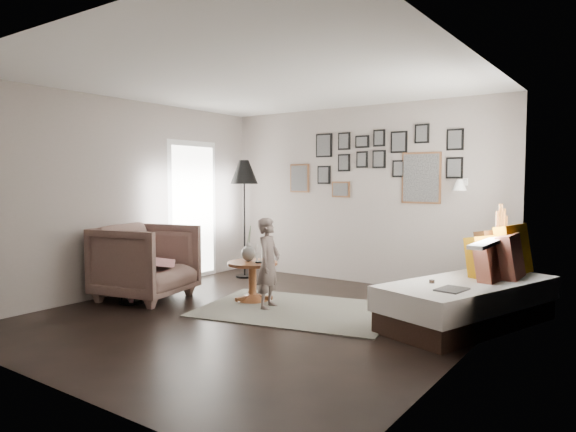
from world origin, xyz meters
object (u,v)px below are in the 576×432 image
Objects in this scene: pedestal_table at (253,283)px; demijohn_small at (454,319)px; floor_lamp at (244,176)px; magazine_basket at (131,289)px; vase at (248,250)px; daybed at (471,293)px; armchair at (146,262)px; demijohn_large at (431,310)px; child at (269,263)px.

demijohn_small is at bearing -0.22° from pedestal_table.
pedestal_table is 2.54m from demijohn_small.
magazine_basket is (-0.07, -2.11, -1.40)m from floor_lamp.
demijohn_small is (3.70, 0.94, -0.00)m from magazine_basket.
vase reaches higher than demijohn_small.
daybed reaches higher than armchair.
armchair is 0.58× the size of floor_lamp.
daybed is 4.00m from magazine_basket.
demijohn_large is 1.10× the size of demijohn_small.
armchair is at bearing -149.20° from pedestal_table.
magazine_basket is at bearing -139.65° from daybed.
floor_lamp reaches higher than demijohn_small.
floor_lamp is at bearing 88.22° from magazine_basket.
armchair is (-1.10, -0.72, -0.15)m from vase.
pedestal_table is 0.34× the size of floor_lamp.
vase is 0.42× the size of child.
pedestal_table is at bearing -14.04° from vase.
pedestal_table is 0.60× the size of armchair.
armchair reaches higher than demijohn_large.
vase is 0.53m from child.
demijohn_small is (2.54, -0.01, -0.06)m from pedestal_table.
magazine_basket is 0.74× the size of demijohn_large.
magazine_basket is at bearing 170.87° from armchair.
pedestal_table is at bearing 39.17° from magazine_basket.
demijohn_large reaches higher than demijohn_small.
vase reaches higher than demijohn_large.
demijohn_small is at bearing -0.65° from vase.
armchair is 1.66m from child.
armchair is 2.09× the size of demijohn_large.
daybed reaches higher than demijohn_large.
demijohn_large reaches higher than magazine_basket.
vase is at bearing -68.57° from armchair.
floor_lamp is (-1.02, 1.14, 0.94)m from vase.
pedestal_table is 0.41m from vase.
magazine_basket is at bearing -162.83° from demijohn_large.
armchair is at bearing -169.45° from demijohn_small.
demijohn_small is (0.27, -0.12, -0.02)m from demijohn_large.
armchair is at bearing -143.08° from daybed.
demijohn_large reaches higher than pedestal_table.
vase is at bearing -48.17° from floor_lamp.
vase is (-0.08, 0.02, 0.40)m from pedestal_table.
demijohn_large is 0.47× the size of child.
pedestal_table is at bearing -46.51° from floor_lamp.
armchair reaches higher than vase.
pedestal_table is 2.60m from daybed.
demijohn_large is at bearing 2.20° from vase.
armchair is 0.98× the size of child.
armchair is 2.16m from floor_lamp.
floor_lamp is (0.08, 1.86, 1.10)m from armchair.
daybed is 3.92m from armchair.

